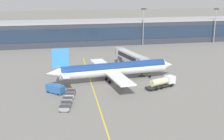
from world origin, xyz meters
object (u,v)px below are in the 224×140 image
object	(u,v)px
baggage_cart_2	(68,100)
main_airliner	(113,69)
baggage_cart_1	(66,104)
baggage_cart_3	(70,96)
fuel_tanker	(162,82)
baggage_cart_4	(71,92)
lavatory_truck	(56,89)
baggage_cart_0	(64,109)

from	to	relation	value
baggage_cart_2	main_airliner	bearing A→B (deg)	45.49
baggage_cart_1	baggage_cart_3	xyz separation A→B (m)	(1.35, 6.26, 0.00)
fuel_tanker	main_airliner	bearing A→B (deg)	144.65
main_airliner	baggage_cart_3	distance (m)	21.02
fuel_tanker	baggage_cart_1	world-z (taller)	fuel_tanker
baggage_cart_4	baggage_cart_1	bearing A→B (deg)	-102.18
baggage_cart_1	baggage_cart_2	size ratio (longest dim) A/B	1.00
lavatory_truck	baggage_cart_0	world-z (taller)	lavatory_truck
baggage_cart_0	baggage_cart_1	xyz separation A→B (m)	(0.68, 3.13, 0.00)
baggage_cart_1	baggage_cart_4	world-z (taller)	same
lavatory_truck	baggage_cart_2	size ratio (longest dim) A/B	1.98
baggage_cart_0	baggage_cart_3	size ratio (longest dim) A/B	1.00
main_airliner	baggage_cart_1	bearing A→B (deg)	-130.75
main_airliner	baggage_cart_2	world-z (taller)	main_airliner
fuel_tanker	baggage_cart_0	xyz separation A→B (m)	(-31.40, -13.22, -0.96)
main_airliner	baggage_cart_4	xyz separation A→B (m)	(-15.02, -10.40, -3.49)
lavatory_truck	baggage_cart_0	distance (m)	14.84
fuel_tanker	lavatory_truck	size ratio (longest dim) A/B	1.89
baggage_cart_0	baggage_cart_2	bearing A→B (deg)	77.82
main_airliner	baggage_cart_4	world-z (taller)	main_airliner
lavatory_truck	fuel_tanker	bearing A→B (deg)	-2.63
baggage_cart_4	main_airliner	bearing A→B (deg)	34.70
baggage_cart_1	baggage_cart_4	distance (m)	9.60
lavatory_truck	baggage_cart_2	bearing A→B (deg)	-70.49
lavatory_truck	baggage_cart_0	xyz separation A→B (m)	(1.65, -14.74, -0.64)
baggage_cart_2	lavatory_truck	bearing A→B (deg)	109.51
lavatory_truck	baggage_cart_4	world-z (taller)	lavatory_truck
baggage_cart_0	baggage_cart_1	distance (m)	3.20
main_airliner	baggage_cart_0	size ratio (longest dim) A/B	15.18
baggage_cart_1	baggage_cart_2	distance (m)	3.20
baggage_cart_1	lavatory_truck	bearing A→B (deg)	101.35
main_airliner	lavatory_truck	world-z (taller)	main_airliner
baggage_cart_0	baggage_cart_3	distance (m)	9.60
fuel_tanker	baggage_cart_1	xyz separation A→B (m)	(-30.72, -10.09, -0.96)
lavatory_truck	baggage_cart_1	bearing A→B (deg)	-78.65
baggage_cart_3	baggage_cart_4	bearing A→B (deg)	77.82
main_airliner	baggage_cart_4	bearing A→B (deg)	-145.30
baggage_cart_2	baggage_cart_3	xyz separation A→B (m)	(0.68, 3.13, 0.00)
baggage_cart_4	baggage_cart_0	bearing A→B (deg)	-102.18
fuel_tanker	baggage_cart_0	size ratio (longest dim) A/B	3.75
lavatory_truck	baggage_cart_4	bearing A→B (deg)	-27.06
baggage_cart_4	fuel_tanker	bearing A→B (deg)	1.41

